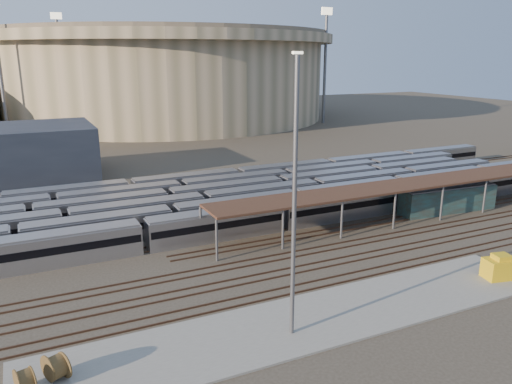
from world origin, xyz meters
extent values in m
plane|color=#383026|center=(0.00, 0.00, 0.00)|extent=(420.00, 420.00, 0.00)
cube|color=gray|center=(-5.00, -15.00, 0.10)|extent=(50.00, 9.00, 0.20)
cube|color=#A3A4A8|center=(3.93, 8.00, 1.80)|extent=(112.00, 2.90, 3.60)
cube|color=#A3A4A8|center=(8.83, 12.20, 1.80)|extent=(112.00, 2.90, 3.60)
cube|color=#A3A4A8|center=(-4.10, 16.40, 1.80)|extent=(112.00, 2.90, 3.60)
cube|color=#A3A4A8|center=(-8.17, 20.60, 1.80)|extent=(112.00, 2.90, 3.60)
cube|color=#A3A4A8|center=(-4.87, 24.80, 1.80)|extent=(112.00, 2.90, 3.60)
cube|color=#A3A4A8|center=(6.74, 29.00, 1.80)|extent=(112.00, 2.90, 3.60)
cylinder|color=#5B5C61|center=(-8.00, 1.30, 2.50)|extent=(0.30, 0.30, 5.00)
cylinder|color=#5B5C61|center=(-8.00, 6.70, 2.50)|extent=(0.30, 0.30, 5.00)
cylinder|color=#5B5C61|center=(0.57, 1.30, 2.50)|extent=(0.30, 0.30, 5.00)
cylinder|color=#5B5C61|center=(0.57, 6.70, 2.50)|extent=(0.30, 0.30, 5.00)
cylinder|color=#5B5C61|center=(9.14, 1.30, 2.50)|extent=(0.30, 0.30, 5.00)
cylinder|color=#5B5C61|center=(9.14, 6.70, 2.50)|extent=(0.30, 0.30, 5.00)
cylinder|color=#5B5C61|center=(17.71, 1.30, 2.50)|extent=(0.30, 0.30, 5.00)
cylinder|color=#5B5C61|center=(17.71, 6.70, 2.50)|extent=(0.30, 0.30, 5.00)
cylinder|color=#5B5C61|center=(26.29, 1.30, 2.50)|extent=(0.30, 0.30, 5.00)
cylinder|color=#5B5C61|center=(26.29, 6.70, 2.50)|extent=(0.30, 0.30, 5.00)
cylinder|color=#5B5C61|center=(34.86, 1.30, 2.50)|extent=(0.30, 0.30, 5.00)
cylinder|color=#5B5C61|center=(34.86, 6.70, 2.50)|extent=(0.30, 0.30, 5.00)
cylinder|color=#5B5C61|center=(43.43, 6.70, 2.50)|extent=(0.30, 0.30, 5.00)
cube|color=#391F17|center=(22.00, 4.00, 5.15)|extent=(60.00, 6.00, 0.30)
cube|color=#4C3323|center=(0.00, -1.75, 0.09)|extent=(170.00, 0.12, 0.18)
cube|color=#4C3323|center=(0.00, -0.25, 0.09)|extent=(170.00, 0.12, 0.18)
cube|color=#4C3323|center=(0.00, -5.75, 0.09)|extent=(170.00, 0.12, 0.18)
cube|color=#4C3323|center=(0.00, -4.25, 0.09)|extent=(170.00, 0.12, 0.18)
cube|color=#4C3323|center=(0.00, -9.75, 0.09)|extent=(170.00, 0.12, 0.18)
cube|color=#4C3323|center=(0.00, -8.25, 0.09)|extent=(170.00, 0.12, 0.18)
cylinder|color=tan|center=(25.00, 140.00, 14.00)|extent=(116.00, 116.00, 28.00)
cylinder|color=tan|center=(25.00, 140.00, 29.50)|extent=(124.00, 124.00, 3.00)
cylinder|color=brown|center=(25.00, 140.00, 31.75)|extent=(120.00, 120.00, 1.50)
cylinder|color=#5B5C61|center=(-30.00, 110.00, 18.00)|extent=(1.00, 1.00, 36.00)
cylinder|color=#5B5C61|center=(70.00, 100.00, 18.00)|extent=(1.00, 1.00, 36.00)
cube|color=#FFF2CC|center=(70.00, 100.00, 37.20)|extent=(4.00, 0.60, 2.40)
cylinder|color=#5B5C61|center=(-10.00, 160.00, 18.00)|extent=(1.00, 1.00, 36.00)
cube|color=#FFF2CC|center=(-10.00, 160.00, 37.20)|extent=(4.00, 0.60, 2.40)
cube|color=#215453|center=(30.32, 4.00, 1.86)|extent=(16.15, 4.14, 3.73)
cylinder|color=brown|center=(-26.42, -14.42, 1.21)|extent=(1.85, 2.31, 2.02)
cylinder|color=brown|center=(-28.50, -14.95, 1.10)|extent=(1.44, 2.01, 1.81)
cylinder|color=#5B5C61|center=(-7.99, -16.18, 11.56)|extent=(0.36, 0.36, 22.73)
cube|color=#FFF2CC|center=(-7.99, -16.18, 23.03)|extent=(0.82, 0.35, 0.20)
cube|color=gold|center=(17.10, -16.13, 1.24)|extent=(3.71, 2.76, 2.09)
camera|label=1|loc=(-26.82, -48.81, 22.80)|focal=35.00mm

